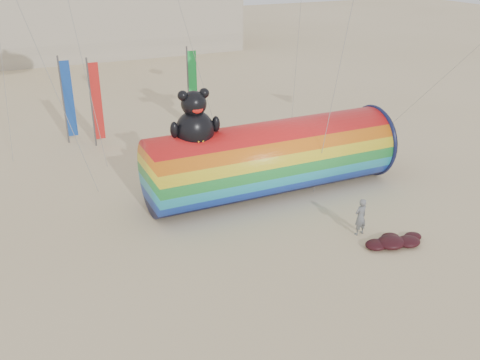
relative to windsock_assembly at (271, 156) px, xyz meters
name	(u,v)px	position (x,y,z in m)	size (l,w,h in m)	color
ground	(245,253)	(-3.53, -4.53, -1.84)	(160.00, 160.00, 0.00)	#CCB58C
windsock_assembly	(271,156)	(0.00, 0.00, 0.00)	(12.01, 3.66, 5.54)	red
kite_handler	(361,217)	(1.39, -5.20, -1.04)	(0.58, 0.38, 1.60)	slate
fabric_bundle	(394,241)	(2.12, -6.52, -1.66)	(2.62, 1.35, 0.41)	#400B12
festival_banners	(120,96)	(-4.57, 10.72, 0.80)	(8.26, 1.33, 5.20)	#59595E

